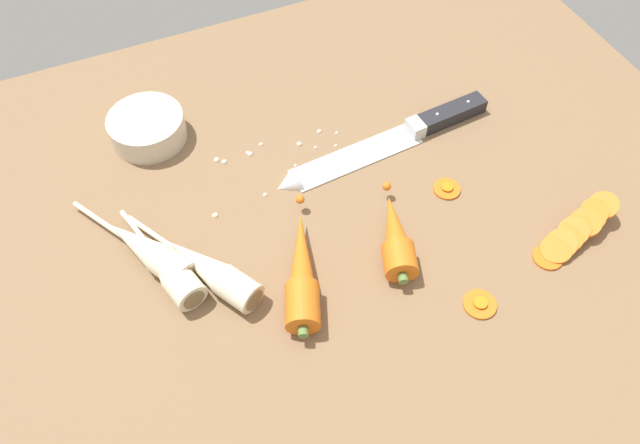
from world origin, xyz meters
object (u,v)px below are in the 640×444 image
Objects in this scene: chefs_knife at (382,144)px; whole_carrot at (302,272)px; carrot_slice_stray_near at (480,304)px; parsnip_front at (168,268)px; prep_bowl at (147,127)px; carrot_slice_stack at (576,231)px; parsnip_mid_right at (210,270)px; carrot_slice_stray_mid at (447,188)px; whole_carrot_second at (396,237)px; parsnip_mid_left at (147,250)px.

chefs_knife is 1.81× the size of whole_carrot.
parsnip_front is at bearing 150.18° from carrot_slice_stray_near.
parsnip_front and prep_bowl have the same top height.
whole_carrot is 33.59cm from prep_bowl.
prep_bowl is at bearing 139.15° from carrot_slice_stack.
parsnip_mid_right is 4.89× the size of carrot_slice_stray_near.
parsnip_front is at bearing -98.52° from prep_bowl.
parsnip_front is 52.08cm from carrot_slice_stack.
carrot_slice_stray_mid is (-10.98, 13.55, -1.07)cm from carrot_slice_stack.
carrot_slice_stray_near is at bearing -64.92° from whole_carrot_second.
whole_carrot_second reaches higher than parsnip_mid_left.
parsnip_mid_right reaches higher than carrot_slice_stray_mid.
carrot_slice_stack is at bearing -50.98° from carrot_slice_stray_mid.
parsnip_mid_right is at bearing -27.42° from parsnip_front.
parsnip_mid_left is 0.94× the size of parsnip_mid_right.
parsnip_mid_left is 54.85cm from carrot_slice_stack.
whole_carrot is at bearing -70.69° from prep_bowl.
whole_carrot_second is 23.49cm from carrot_slice_stack.
carrot_slice_stray_near is at bearing -32.62° from whole_carrot.
prep_bowl is at bearing 75.56° from parsnip_mid_left.
parsnip_mid_right is at bearing 149.80° from carrot_slice_stray_near.
parsnip_mid_right is (-10.17, 4.85, -0.12)cm from whole_carrot.
whole_carrot_second reaches higher than carrot_slice_stack.
prep_bowl is (-24.05, 31.74, 0.05)cm from whole_carrot_second.
parsnip_mid_left is 5.00× the size of carrot_slice_stray_mid.
whole_carrot_second is at bearing -20.20° from parsnip_mid_left.
parsnip_mid_left is (-16.49, 10.80, -0.12)cm from whole_carrot.
whole_carrot_second is 28.66cm from parsnip_front.
parsnip_mid_left is 40.88cm from carrot_slice_stray_mid.
carrot_slice_stack reaches higher than carrot_slice_stray_near.
prep_bowl is at bearing 124.19° from carrot_slice_stray_near.
whole_carrot is 4.71× the size of carrot_slice_stray_near.
chefs_knife is 11.76cm from carrot_slice_stray_mid.
carrot_slice_stack reaches higher than carrot_slice_stray_mid.
prep_bowl is at bearing 143.15° from carrot_slice_stray_mid.
whole_carrot is at bearing -25.48° from parsnip_mid_right.
carrot_slice_stray_mid is (5.54, 17.21, 0.00)cm from carrot_slice_stray_near.
whole_carrot is 1.08× the size of parsnip_front.
chefs_knife is 1.85× the size of parsnip_mid_left.
whole_carrot reaches higher than parsnip_front.
whole_carrot_second is 0.84× the size of parsnip_front.
carrot_slice_stack is at bearing -20.24° from whole_carrot_second.
carrot_slice_stray_near is (18.46, -11.81, -1.74)cm from whole_carrot.
carrot_slice_stray_mid is (34.17, 0.55, -1.62)cm from parsnip_mid_right.
chefs_knife is at bearing 88.15° from carrot_slice_stray_near.
whole_carrot_second is at bearing -0.15° from whole_carrot.
parsnip_front is at bearing -165.29° from chefs_knife.
chefs_knife is at bearing 8.57° from parsnip_mid_left.
chefs_knife reaches higher than carrot_slice_stray_mid.
parsnip_front is (-34.14, -8.96, 1.33)cm from chefs_knife.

